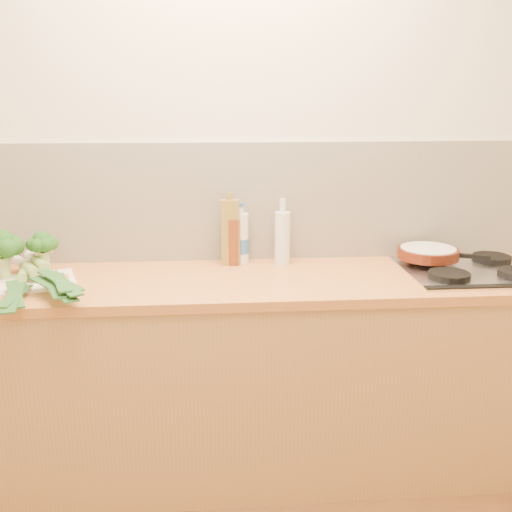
# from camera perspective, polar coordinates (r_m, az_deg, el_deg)

# --- Properties ---
(room_shell) EXTENTS (3.50, 3.50, 3.50)m
(room_shell) POSITION_cam_1_polar(r_m,az_deg,el_deg) (2.61, -2.35, 5.39)
(room_shell) COLOR beige
(room_shell) RESTS_ON ground
(counter) EXTENTS (3.20, 0.62, 0.90)m
(counter) POSITION_cam_1_polar(r_m,az_deg,el_deg) (2.57, -1.91, -11.79)
(counter) COLOR #A87E46
(counter) RESTS_ON ground
(gas_hob) EXTENTS (0.58, 0.50, 0.04)m
(gas_hob) POSITION_cam_1_polar(r_m,az_deg,el_deg) (2.63, 20.77, -1.24)
(gas_hob) COLOR silver
(gas_hob) RESTS_ON counter
(chopping_board) EXTENTS (0.43, 0.36, 0.01)m
(chopping_board) POSITION_cam_1_polar(r_m,az_deg,el_deg) (2.49, -21.85, -2.51)
(chopping_board) COLOR beige
(chopping_board) RESTS_ON counter
(broccoli_left) EXTENTS (0.17, 0.17, 0.21)m
(broccoli_left) POSITION_cam_1_polar(r_m,az_deg,el_deg) (2.53, -24.03, 0.92)
(broccoli_left) COLOR #ABBC6D
(broccoli_left) RESTS_ON chopping_board
(broccoli_right) EXTENTS (0.13, 0.13, 0.19)m
(broccoli_right) POSITION_cam_1_polar(r_m,az_deg,el_deg) (2.54, -20.58, 1.07)
(broccoli_right) COLOR #ABBC6D
(broccoli_right) RESTS_ON chopping_board
(leek_front) EXTENTS (0.17, 0.63, 0.04)m
(leek_front) POSITION_cam_1_polar(r_m,az_deg,el_deg) (2.44, -22.43, -2.20)
(leek_front) COLOR white
(leek_front) RESTS_ON chopping_board
(leek_mid) EXTENTS (0.41, 0.60, 0.04)m
(leek_mid) POSITION_cam_1_polar(r_m,az_deg,el_deg) (2.43, -21.18, -1.68)
(leek_mid) COLOR white
(leek_mid) RESTS_ON chopping_board
(leek_back) EXTENTS (0.37, 0.61, 0.04)m
(leek_back) POSITION_cam_1_polar(r_m,az_deg,el_deg) (2.44, -20.34, -1.14)
(leek_back) COLOR white
(leek_back) RESTS_ON chopping_board
(skillet) EXTENTS (0.38, 0.27, 0.05)m
(skillet) POSITION_cam_1_polar(r_m,az_deg,el_deg) (2.66, 16.87, 0.32)
(skillet) COLOR #49190C
(skillet) RESTS_ON gas_hob
(oil_tin) EXTENTS (0.08, 0.05, 0.33)m
(oil_tin) POSITION_cam_1_polar(r_m,az_deg,el_deg) (2.55, -2.59, 2.42)
(oil_tin) COLOR olive
(oil_tin) RESTS_ON counter
(glass_bottle) EXTENTS (0.07, 0.07, 0.30)m
(glass_bottle) POSITION_cam_1_polar(r_m,az_deg,el_deg) (2.57, 2.65, 1.94)
(glass_bottle) COLOR silver
(glass_bottle) RESTS_ON counter
(amber_bottle) EXTENTS (0.06, 0.06, 0.26)m
(amber_bottle) POSITION_cam_1_polar(r_m,az_deg,el_deg) (2.56, -2.28, 1.53)
(amber_bottle) COLOR #632F12
(amber_bottle) RESTS_ON counter
(water_bottle) EXTENTS (0.08, 0.08, 0.26)m
(water_bottle) POSITION_cam_1_polar(r_m,az_deg,el_deg) (2.59, -1.58, 1.66)
(water_bottle) COLOR silver
(water_bottle) RESTS_ON counter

